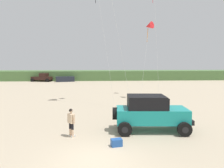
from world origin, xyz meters
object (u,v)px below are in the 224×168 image
person_watching (71,121)px  cooler_box (117,142)px  distant_sedan (65,79)px  jeep (150,112)px  kite_black_sled (149,26)px  distant_pickup (42,78)px

person_watching → cooler_box: (2.51, -1.55, -0.75)m
distant_sedan → jeep: bearing=-87.5°
cooler_box → kite_black_sled: 17.33m
person_watching → distant_sedan: (-6.21, 36.94, -0.34)m
person_watching → cooler_box: person_watching is taller
jeep → distant_pickup: size_ratio=1.00×
person_watching → distant_pickup: distant_pickup is taller
jeep → distant_sedan: (-11.07, 36.18, -0.60)m
cooler_box → distant_sedan: 39.47m
jeep → person_watching: size_ratio=2.96×
distant_sedan → kite_black_sled: 29.03m
person_watching → kite_black_sled: bearing=59.2°
distant_pickup → kite_black_sled: kite_black_sled is taller
person_watching → cooler_box: 3.04m
jeep → distant_pickup: bearing=114.1°
person_watching → distant_sedan: person_watching is taller
jeep → cooler_box: 3.45m
distant_sedan → kite_black_sled: bearing=-74.9°
person_watching → cooler_box: bearing=-31.8°
jeep → distant_sedan: 37.84m
person_watching → distant_pickup: 39.41m
jeep → distant_sedan: size_ratio=1.17×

